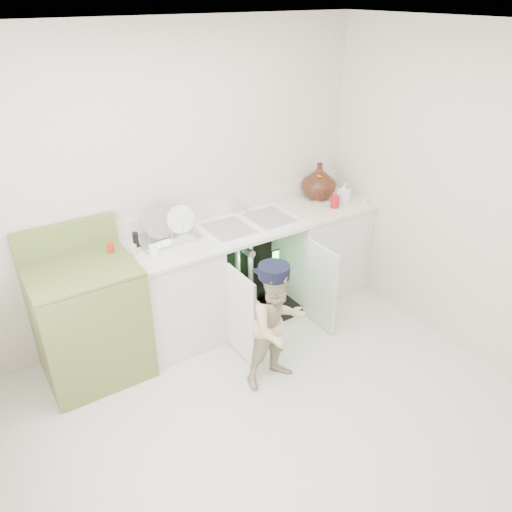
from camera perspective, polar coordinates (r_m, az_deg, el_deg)
The scene contains 5 objects.
ground at distance 3.69m, azimuth 2.27°, elevation -17.99°, with size 3.50×3.50×0.00m, color beige.
room_shell at distance 2.91m, azimuth 2.73°, elevation -0.78°, with size 6.00×5.50×1.26m.
counter_run at distance 4.45m, azimuth -0.47°, elevation -1.11°, with size 2.44×1.02×1.24m.
avocado_stove at distance 3.96m, azimuth -18.50°, elevation -6.91°, with size 0.75×0.65×1.16m.
repair_worker at distance 3.66m, azimuth 2.45°, elevation -7.87°, with size 0.62×0.72×1.00m.
Camera 1 is at (-1.50, -2.05, 2.67)m, focal length 35.00 mm.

